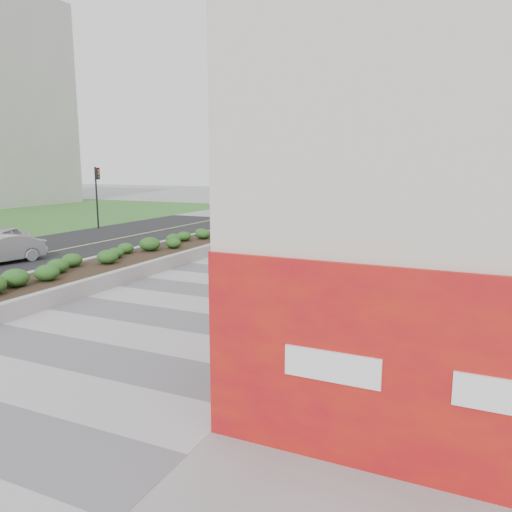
# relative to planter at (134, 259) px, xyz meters

# --- Properties ---
(ground) EXTENTS (160.00, 160.00, 0.00)m
(ground) POSITION_rel_planter_xyz_m (5.50, -7.00, -0.42)
(ground) COLOR gray
(ground) RESTS_ON ground
(walkway) EXTENTS (8.00, 36.00, 0.01)m
(walkway) POSITION_rel_planter_xyz_m (5.50, -4.00, -0.41)
(walkway) COLOR #A8A8AD
(walkway) RESTS_ON ground
(building) EXTENTS (6.04, 24.08, 8.00)m
(building) POSITION_rel_planter_xyz_m (12.48, 1.98, 3.56)
(building) COLOR beige
(building) RESTS_ON ground
(planter) EXTENTS (3.00, 18.00, 0.90)m
(planter) POSITION_rel_planter_xyz_m (0.00, 0.00, 0.00)
(planter) COLOR #9E9EA0
(planter) RESTS_ON ground
(street) EXTENTS (10.00, 40.00, 0.00)m
(street) POSITION_rel_planter_xyz_m (-6.50, 0.00, -0.42)
(street) COLOR black
(street) RESTS_ON ground
(traffic_signal_near) EXTENTS (0.33, 0.28, 4.20)m
(traffic_signal_near) POSITION_rel_planter_xyz_m (-1.73, 10.50, 2.34)
(traffic_signal_near) COLOR black
(traffic_signal_near) RESTS_ON ground
(traffic_signal_far) EXTENTS (0.33, 0.28, 4.20)m
(traffic_signal_far) POSITION_rel_planter_xyz_m (-10.93, 10.00, 2.34)
(traffic_signal_far) COLOR black
(traffic_signal_far) RESTS_ON ground
(distant_bldg_north_l) EXTENTS (16.00, 12.00, 20.00)m
(distant_bldg_north_l) POSITION_rel_planter_xyz_m (0.50, 48.00, 9.58)
(distant_bldg_north_l) COLOR #ADAAA3
(distant_bldg_north_l) RESTS_ON ground
(manhole_cover) EXTENTS (0.44, 0.44, 0.01)m
(manhole_cover) POSITION_rel_planter_xyz_m (6.00, -4.00, -0.42)
(manhole_cover) COLOR #595654
(manhole_cover) RESTS_ON ground
(skateboarder) EXTENTS (0.49, 0.75, 1.30)m
(skateboarder) POSITION_rel_planter_xyz_m (5.55, 1.54, 0.25)
(skateboarder) COLOR beige
(skateboarder) RESTS_ON ground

